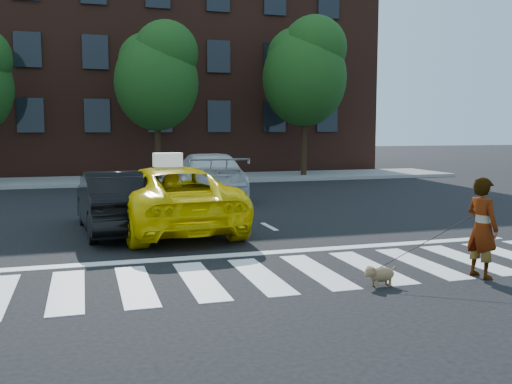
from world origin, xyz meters
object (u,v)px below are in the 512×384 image
Objects in this scene: black_sedan at (117,201)px; white_suv at (207,175)px; taxi at (167,198)px; dog at (379,274)px; woman at (482,228)px; tree_mid at (157,72)px; tree_right at (305,68)px.

white_suv is at bearing -124.52° from black_sedan.
white_suv reaches higher than black_sedan.
taxi is 6.33m from dog.
woman reaches higher than white_suv.
tree_mid is 18.76m from woman.
black_sedan is 6.74m from white_suv.
dog is at bearing 107.07° from taxi.
woman reaches higher than black_sedan.
tree_mid is 4.37× the size of woman.
woman is (2.86, -18.10, -4.04)m from tree_mid.
tree_right is at bearing -132.42° from black_sedan.
tree_right is at bearing -129.58° from taxi.
taxi reaches higher than black_sedan.
tree_right is 1.41× the size of taxi.
taxi is (-1.37, -12.27, -4.09)m from tree_mid.
woman is at bearing -5.34° from dog.
black_sedan is at bearing -8.61° from taxi.
tree_mid is at bearing -101.65° from taxi.
white_suv is at bearing 85.41° from dog.
tree_right reaches higher than taxi.
black_sedan is 6.91m from dog.
tree_right is (7.00, -0.00, 0.41)m from tree_mid.
woman is at bearing 103.06° from white_suv.
tree_mid is 7.01m from tree_right.
tree_right is 19.72m from dog.
black_sedan is (-1.16, 0.07, -0.04)m from taxi.
tree_mid is 0.92× the size of tree_right.
black_sedan is 7.99m from woman.
taxi is 7.20m from woman.
tree_right is 1.44× the size of white_suv.
white_suv is 11.75m from dog.
white_suv is (0.85, -6.37, -4.08)m from tree_mid.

